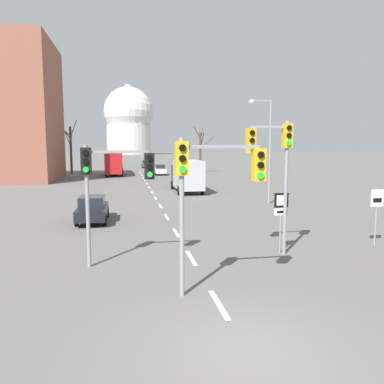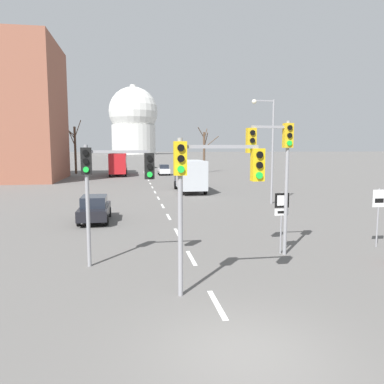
{
  "view_description": "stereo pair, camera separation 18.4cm",
  "coord_description": "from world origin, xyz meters",
  "views": [
    {
      "loc": [
        -2.48,
        -7.16,
        4.35
      ],
      "look_at": [
        -0.04,
        6.64,
        2.69
      ],
      "focal_mm": 35.0,
      "sensor_mm": 36.0,
      "label": 1
    },
    {
      "loc": [
        -2.3,
        -7.19,
        4.35
      ],
      "look_at": [
        -0.04,
        6.64,
        2.69
      ],
      "focal_mm": 35.0,
      "sensor_mm": 36.0,
      "label": 2
    }
  ],
  "objects": [
    {
      "name": "sedan_far_left",
      "position": [
        2.93,
        52.84,
        0.85
      ],
      "size": [
        1.75,
        4.16,
        1.7
      ],
      "color": "silver",
      "rests_on": "ground_plane"
    },
    {
      "name": "lane_stripe_5",
      "position": [
        0.0,
        25.06,
        0.0
      ],
      "size": [
        0.16,
        2.0,
        0.01
      ],
      "primitive_type": "cube",
      "color": "silver",
      "rests_on": "ground_plane"
    },
    {
      "name": "capitol_dome",
      "position": [
        0.0,
        250.41,
        22.34
      ],
      "size": [
        32.47,
        32.47,
        45.86
      ],
      "color": "silver",
      "rests_on": "ground_plane"
    },
    {
      "name": "lane_stripe_11",
      "position": [
        0.0,
        52.06,
        0.0
      ],
      "size": [
        0.16,
        2.0,
        0.01
      ],
      "primitive_type": "cube",
      "color": "silver",
      "rests_on": "ground_plane"
    },
    {
      "name": "lane_stripe_6",
      "position": [
        0.0,
        29.56,
        0.0
      ],
      "size": [
        0.16,
        2.0,
        0.01
      ],
      "primitive_type": "cube",
      "color": "silver",
      "rests_on": "ground_plane"
    },
    {
      "name": "lane_stripe_3",
      "position": [
        0.0,
        16.06,
        0.0
      ],
      "size": [
        0.16,
        2.0,
        0.01
      ],
      "primitive_type": "cube",
      "color": "silver",
      "rests_on": "ground_plane"
    },
    {
      "name": "speed_limit_sign",
      "position": [
        8.34,
        7.4,
        1.76
      ],
      "size": [
        0.6,
        0.08,
        2.59
      ],
      "color": "gray",
      "rests_on": "ground_plane"
    },
    {
      "name": "sedan_mid_centre",
      "position": [
        -4.47,
        15.34,
        0.78
      ],
      "size": [
        1.73,
        4.27,
        1.54
      ],
      "color": "black",
      "rests_on": "ground_plane"
    },
    {
      "name": "delivery_truck",
      "position": [
        3.42,
        29.13,
        1.7
      ],
      "size": [
        2.44,
        7.2,
        3.14
      ],
      "color": "#333842",
      "rests_on": "ground_plane"
    },
    {
      "name": "lane_stripe_4",
      "position": [
        0.0,
        20.56,
        0.0
      ],
      "size": [
        0.16,
        2.0,
        0.01
      ],
      "primitive_type": "cube",
      "color": "silver",
      "rests_on": "ground_plane"
    },
    {
      "name": "street_lamp_right",
      "position": [
        8.21,
        20.44,
        4.89
      ],
      "size": [
        1.82,
        0.36,
        7.98
      ],
      "color": "gray",
      "rests_on": "ground_plane"
    },
    {
      "name": "lane_stripe_13",
      "position": [
        0.0,
        61.06,
        0.0
      ],
      "size": [
        0.16,
        2.0,
        0.01
      ],
      "primitive_type": "cube",
      "color": "silver",
      "rests_on": "ground_plane"
    },
    {
      "name": "bare_tree_right_near",
      "position": [
        10.54,
        57.65,
        3.97
      ],
      "size": [
        4.19,
        4.13,
        7.94
      ],
      "color": "brown",
      "rests_on": "ground_plane"
    },
    {
      "name": "lane_stripe_0",
      "position": [
        0.0,
        2.56,
        0.0
      ],
      "size": [
        0.16,
        2.0,
        0.01
      ],
      "primitive_type": "cube",
      "color": "silver",
      "rests_on": "ground_plane"
    },
    {
      "name": "lane_stripe_12",
      "position": [
        0.0,
        56.56,
        0.0
      ],
      "size": [
        0.16,
        2.0,
        0.01
      ],
      "primitive_type": "cube",
      "color": "silver",
      "rests_on": "ground_plane"
    },
    {
      "name": "lane_stripe_2",
      "position": [
        0.0,
        11.56,
        0.0
      ],
      "size": [
        0.16,
        2.0,
        0.01
      ],
      "primitive_type": "cube",
      "color": "silver",
      "rests_on": "ground_plane"
    },
    {
      "name": "ground_plane",
      "position": [
        0.0,
        0.0,
        0.0
      ],
      "size": [
        800.0,
        800.0,
        0.0
      ],
      "primitive_type": "plane",
      "color": "#5E5B59"
    },
    {
      "name": "city_bus",
      "position": [
        -4.29,
        53.93,
        2.05
      ],
      "size": [
        2.66,
        10.8,
        3.48
      ],
      "color": "red",
      "rests_on": "ground_plane"
    },
    {
      "name": "traffic_signal_centre_tall",
      "position": [
        -0.1,
        3.35,
        3.52
      ],
      "size": [
        2.66,
        0.34,
        4.63
      ],
      "color": "gray",
      "rests_on": "ground_plane"
    },
    {
      "name": "lane_stripe_7",
      "position": [
        0.0,
        34.06,
        0.0
      ],
      "size": [
        0.16,
        2.0,
        0.01
      ],
      "primitive_type": "cube",
      "color": "silver",
      "rests_on": "ground_plane"
    },
    {
      "name": "lane_stripe_1",
      "position": [
        0.0,
        7.06,
        0.0
      ],
      "size": [
        0.16,
        2.0,
        0.01
      ],
      "primitive_type": "cube",
      "color": "silver",
      "rests_on": "ground_plane"
    },
    {
      "name": "lane_stripe_9",
      "position": [
        0.0,
        43.06,
        0.0
      ],
      "size": [
        0.16,
        2.0,
        0.01
      ],
      "primitive_type": "cube",
      "color": "silver",
      "rests_on": "ground_plane"
    },
    {
      "name": "lane_stripe_8",
      "position": [
        0.0,
        38.56,
        0.0
      ],
      "size": [
        0.16,
        2.0,
        0.01
      ],
      "primitive_type": "cube",
      "color": "silver",
      "rests_on": "ground_plane"
    },
    {
      "name": "lane_stripe_10",
      "position": [
        0.0,
        47.56,
        0.0
      ],
      "size": [
        0.16,
        2.0,
        0.01
      ],
      "primitive_type": "cube",
      "color": "silver",
      "rests_on": "ground_plane"
    },
    {
      "name": "sedan_near_right",
      "position": [
        4.49,
        34.81,
        0.8
      ],
      "size": [
        1.7,
        3.87,
        1.54
      ],
      "color": "#B7B7BC",
      "rests_on": "ground_plane"
    },
    {
      "name": "sedan_near_left",
      "position": [
        1.86,
        75.52,
        0.85
      ],
      "size": [
        1.81,
        4.58,
        1.69
      ],
      "color": "#2D4C33",
      "rests_on": "ground_plane"
    },
    {
      "name": "route_sign_post",
      "position": [
        3.75,
        7.09,
        1.75
      ],
      "size": [
        0.6,
        0.08,
        2.57
      ],
      "color": "gray",
      "rests_on": "ground_plane"
    },
    {
      "name": "traffic_signal_near_right",
      "position": [
        3.34,
        6.93,
        4.1
      ],
      "size": [
        1.87,
        0.34,
        5.41
      ],
      "color": "gray",
      "rests_on": "ground_plane"
    },
    {
      "name": "bare_tree_left_near",
      "position": [
        -11.64,
        58.47,
        4.56
      ],
      "size": [
        3.78,
        3.66,
        9.24
      ],
      "color": "brown",
      "rests_on": "ground_plane"
    },
    {
      "name": "traffic_signal_near_left",
      "position": [
        -3.06,
        6.63,
        3.38
      ],
      "size": [
        2.61,
        0.34,
        4.46
      ],
      "color": "gray",
      "rests_on": "ground_plane"
    }
  ]
}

